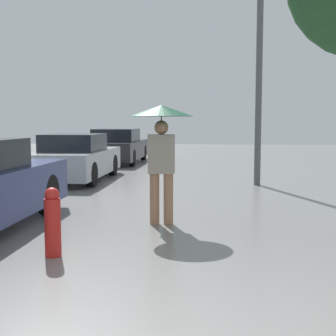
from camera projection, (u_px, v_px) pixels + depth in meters
The scene contains 5 objects.
pedestrian at pixel (161, 132), 6.97m from camera, with size 0.96×0.96×1.80m.
parked_car_middle at pixel (76, 159), 12.42m from camera, with size 1.62×3.96×1.24m.
parked_car_farthest at pixel (117, 147), 17.81m from camera, with size 1.76×4.50×1.29m.
street_lamp at pixel (259, 59), 11.25m from camera, with size 0.34×0.34×5.09m.
fire_hydrant at pixel (53, 222), 5.37m from camera, with size 0.19×0.19×0.81m.
Camera 1 is at (0.34, -2.65, 1.55)m, focal length 50.00 mm.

